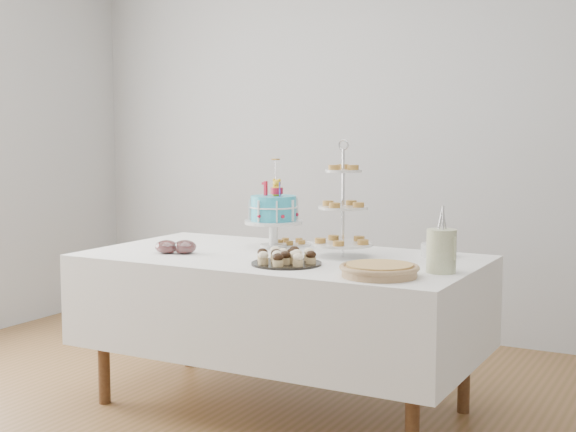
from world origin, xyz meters
The scene contains 12 objects.
floor centered at (0.00, 0.00, 0.00)m, with size 5.00×5.00×0.00m, color brown.
walls centered at (0.00, 0.00, 1.35)m, with size 5.04×4.04×2.70m.
table centered at (0.00, 0.30, 0.54)m, with size 1.92×1.02×0.77m.
birthday_cake centered at (-0.16, 0.51, 0.90)m, with size 0.30×0.30×0.46m.
cupcake_tray centered at (0.16, 0.07, 0.81)m, with size 0.32×0.32×0.07m.
pie centered at (0.64, -0.01, 0.80)m, with size 0.34×0.34×0.05m.
tiered_stand centered at (0.29, 0.40, 1.01)m, with size 0.29×0.29×0.57m.
plate_stack centered at (0.69, 0.63, 0.80)m, with size 0.16×0.16×0.06m.
pastry_plate centered at (-0.12, 0.63, 0.78)m, with size 0.22×0.22×0.03m.
jam_bowl_a centered at (-0.53, 0.08, 0.80)m, with size 0.11×0.11×0.07m.
jam_bowl_b centered at (-0.45, 0.12, 0.80)m, with size 0.12×0.12×0.07m.
utensil_pitcher centered at (0.84, 0.21, 0.87)m, with size 0.13×0.13×0.29m.
Camera 1 is at (1.89, -3.09, 1.37)m, focal length 50.00 mm.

